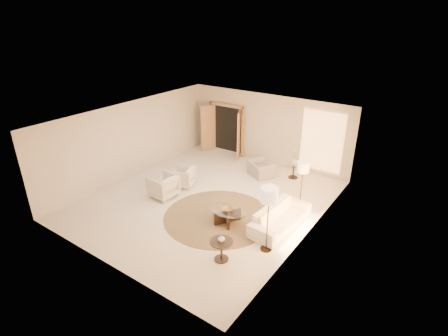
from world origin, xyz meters
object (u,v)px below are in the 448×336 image
Objects in this scene: armchair_right at (163,185)px; floor_lamp_near at (303,169)px; bowl at (228,209)px; sofa at (280,217)px; end_table at (221,247)px; end_vase at (221,238)px; coffee_table at (228,215)px; side_table at (294,170)px; accent_chair at (260,166)px; floor_lamp_far at (269,198)px; side_vase at (294,161)px; armchair_left at (183,176)px.

floor_lamp_near is (4.07, 1.96, 0.91)m from armchair_right.
bowl is at bearing -123.92° from floor_lamp_near.
end_table is (-0.55, -2.16, 0.06)m from sofa.
end_vase is at bearing -98.83° from floor_lamp_near.
side_table is (0.29, 3.93, 0.07)m from coffee_table.
floor_lamp_near is (2.19, -1.29, 0.93)m from accent_chair.
sofa is at bearing 98.80° from floor_lamp_far.
coffee_table is 3.78× the size of bowl.
accent_chair is 5.10m from end_vase.
side_vase reaches higher than end_vase.
sofa is 1.84× the size of coffee_table.
coffee_table is at bearing -94.19° from side_vase.
armchair_right is (-0.01, -0.98, 0.03)m from armchair_left.
floor_lamp_near is (4.05, 0.98, 0.95)m from armchair_left.
coffee_table is (0.81, -3.34, -0.14)m from accent_chair.
armchair_right is 2.68× the size of bowl.
floor_lamp_far reaches higher than armchair_right.
floor_lamp_near is 8.79× the size of end_vase.
coffee_table is (2.69, -0.09, -0.16)m from armchair_right.
side_vase reaches higher than armchair_left.
armchair_right is at bearing -154.29° from floor_lamp_near.
accent_chair is 3.43m from bowl.
accent_chair is 0.50× the size of floor_lamp_far.
bowl is at bearing 119.20° from end_table.
accent_chair reaches higher than armchair_left.
floor_lamp_near is (1.09, -1.88, 1.01)m from side_table.
armchair_left reaches higher than coffee_table.
sofa is at bearing 63.63° from armchair_left.
floor_lamp_near reaches higher than armchair_right.
armchair_right is 0.54× the size of floor_lamp_near.
side_vase is (2.96, 2.86, 0.28)m from armchair_left.
armchair_right is 3.75m from accent_chair.
sofa reaches higher than coffee_table.
sofa is 1.20× the size of floor_lamp_far.
sofa is 2.23m from end_table.
sofa is at bearing -71.51° from side_vase.
armchair_left is at bearing -135.96° from side_table.
end_vase reaches higher than bowl.
floor_lamp_far is (2.37, -3.82, 1.15)m from accent_chair.
coffee_table is 2.69m from floor_lamp_near.
armchair_right is 0.71× the size of coffee_table.
end_table is at bearing 170.51° from sofa.
end_vase is at bearing -125.82° from floor_lamp_far.
armchair_right is 1.44× the size of end_table.
floor_lamp_near reaches higher than sofa.
floor_lamp_near reaches higher than bowl.
accent_chair is 1.56× the size of end_table.
end_vase is (0.54, -5.42, 0.31)m from side_table.
side_table is at bearing 95.71° from end_table.
armchair_left is 4.28m from floor_lamp_near.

